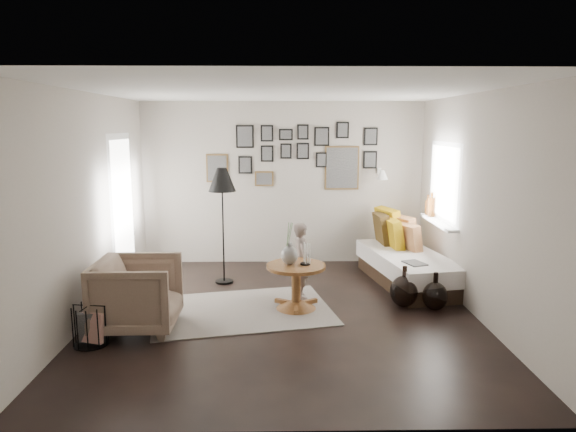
{
  "coord_description": "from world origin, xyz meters",
  "views": [
    {
      "loc": [
        -0.06,
        -5.84,
        2.22
      ],
      "look_at": [
        0.05,
        0.5,
        1.1
      ],
      "focal_mm": 32.0,
      "sensor_mm": 36.0,
      "label": 1
    }
  ],
  "objects_px": {
    "vase": "(290,252)",
    "daybed": "(406,261)",
    "magazine_basket": "(90,325)",
    "floor_lamp": "(222,184)",
    "demijohn_large": "(404,291)",
    "demijohn_small": "(435,296)",
    "armchair": "(138,294)",
    "pedestal_table": "(296,289)",
    "child": "(302,261)"
  },
  "relations": [
    {
      "from": "pedestal_table",
      "to": "child",
      "type": "distance_m",
      "value": 0.5
    },
    {
      "from": "pedestal_table",
      "to": "armchair",
      "type": "xyz_separation_m",
      "value": [
        -1.75,
        -0.6,
        0.14
      ]
    },
    {
      "from": "armchair",
      "to": "magazine_basket",
      "type": "bearing_deg",
      "value": 134.65
    },
    {
      "from": "floor_lamp",
      "to": "demijohn_large",
      "type": "relative_size",
      "value": 3.18
    },
    {
      "from": "daybed",
      "to": "armchair",
      "type": "xyz_separation_m",
      "value": [
        -3.37,
        -1.69,
        0.1
      ]
    },
    {
      "from": "vase",
      "to": "armchair",
      "type": "xyz_separation_m",
      "value": [
        -1.67,
        -0.62,
        -0.32
      ]
    },
    {
      "from": "child",
      "to": "vase",
      "type": "bearing_deg",
      "value": 142.71
    },
    {
      "from": "vase",
      "to": "daybed",
      "type": "height_order",
      "value": "vase"
    },
    {
      "from": "child",
      "to": "armchair",
      "type": "bearing_deg",
      "value": 103.89
    },
    {
      "from": "pedestal_table",
      "to": "armchair",
      "type": "bearing_deg",
      "value": -161.09
    },
    {
      "from": "daybed",
      "to": "child",
      "type": "distance_m",
      "value": 1.68
    },
    {
      "from": "armchair",
      "to": "child",
      "type": "relative_size",
      "value": 0.88
    },
    {
      "from": "demijohn_large",
      "to": "magazine_basket",
      "type": "bearing_deg",
      "value": -163.13
    },
    {
      "from": "vase",
      "to": "floor_lamp",
      "type": "distance_m",
      "value": 1.58
    },
    {
      "from": "demijohn_large",
      "to": "demijohn_small",
      "type": "bearing_deg",
      "value": -18.92
    },
    {
      "from": "floor_lamp",
      "to": "magazine_basket",
      "type": "distance_m",
      "value": 2.68
    },
    {
      "from": "daybed",
      "to": "floor_lamp",
      "type": "relative_size",
      "value": 1.28
    },
    {
      "from": "pedestal_table",
      "to": "magazine_basket",
      "type": "bearing_deg",
      "value": -155.09
    },
    {
      "from": "magazine_basket",
      "to": "demijohn_small",
      "type": "bearing_deg",
      "value": 13.72
    },
    {
      "from": "pedestal_table",
      "to": "magazine_basket",
      "type": "xyz_separation_m",
      "value": [
        -2.14,
        -0.99,
        -0.05
      ]
    },
    {
      "from": "magazine_basket",
      "to": "vase",
      "type": "bearing_deg",
      "value": 26.2
    },
    {
      "from": "daybed",
      "to": "demijohn_small",
      "type": "distance_m",
      "value": 1.16
    },
    {
      "from": "vase",
      "to": "armchair",
      "type": "distance_m",
      "value": 1.81
    },
    {
      "from": "vase",
      "to": "demijohn_small",
      "type": "xyz_separation_m",
      "value": [
        1.77,
        -0.08,
        -0.54
      ]
    },
    {
      "from": "pedestal_table",
      "to": "demijohn_small",
      "type": "relative_size",
      "value": 1.52
    },
    {
      "from": "pedestal_table",
      "to": "demijohn_large",
      "type": "distance_m",
      "value": 1.34
    },
    {
      "from": "magazine_basket",
      "to": "floor_lamp",
      "type": "bearing_deg",
      "value": 61.42
    },
    {
      "from": "armchair",
      "to": "magazine_basket",
      "type": "relative_size",
      "value": 2.1
    },
    {
      "from": "vase",
      "to": "daybed",
      "type": "distance_m",
      "value": 2.04
    },
    {
      "from": "pedestal_table",
      "to": "floor_lamp",
      "type": "distance_m",
      "value": 1.89
    },
    {
      "from": "floor_lamp",
      "to": "demijohn_small",
      "type": "relative_size",
      "value": 3.5
    },
    {
      "from": "magazine_basket",
      "to": "demijohn_large",
      "type": "relative_size",
      "value": 0.81
    },
    {
      "from": "pedestal_table",
      "to": "demijohn_large",
      "type": "bearing_deg",
      "value": 2.61
    },
    {
      "from": "floor_lamp",
      "to": "demijohn_large",
      "type": "distance_m",
      "value": 2.83
    },
    {
      "from": "magazine_basket",
      "to": "demijohn_large",
      "type": "height_order",
      "value": "demijohn_large"
    },
    {
      "from": "demijohn_large",
      "to": "child",
      "type": "height_order",
      "value": "child"
    },
    {
      "from": "armchair",
      "to": "floor_lamp",
      "type": "xyz_separation_m",
      "value": [
        0.76,
        1.71,
        1.02
      ]
    },
    {
      "from": "magazine_basket",
      "to": "daybed",
      "type": "bearing_deg",
      "value": 29.02
    },
    {
      "from": "armchair",
      "to": "demijohn_small",
      "type": "distance_m",
      "value": 3.49
    },
    {
      "from": "floor_lamp",
      "to": "demijohn_small",
      "type": "distance_m",
      "value": 3.18
    },
    {
      "from": "magazine_basket",
      "to": "child",
      "type": "height_order",
      "value": "child"
    },
    {
      "from": "pedestal_table",
      "to": "demijohn_large",
      "type": "relative_size",
      "value": 1.38
    },
    {
      "from": "demijohn_large",
      "to": "demijohn_small",
      "type": "distance_m",
      "value": 0.37
    },
    {
      "from": "daybed",
      "to": "armchair",
      "type": "relative_size",
      "value": 2.4
    },
    {
      "from": "vase",
      "to": "daybed",
      "type": "xyz_separation_m",
      "value": [
        1.69,
        1.07,
        -0.41
      ]
    },
    {
      "from": "vase",
      "to": "child",
      "type": "height_order",
      "value": "vase"
    },
    {
      "from": "floor_lamp",
      "to": "daybed",
      "type": "bearing_deg",
      "value": -0.44
    },
    {
      "from": "magazine_basket",
      "to": "child",
      "type": "bearing_deg",
      "value": 32.57
    },
    {
      "from": "daybed",
      "to": "demijohn_small",
      "type": "height_order",
      "value": "daybed"
    },
    {
      "from": "pedestal_table",
      "to": "child",
      "type": "xyz_separation_m",
      "value": [
        0.08,
        0.43,
        0.24
      ]
    }
  ]
}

